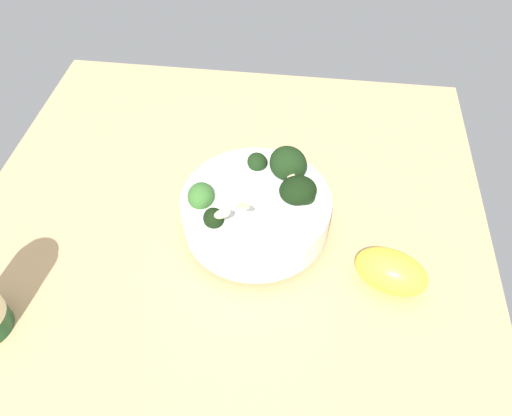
# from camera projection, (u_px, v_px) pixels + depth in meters

# --- Properties ---
(ground_plane) EXTENTS (0.64, 0.64, 0.04)m
(ground_plane) POSITION_uv_depth(u_px,v_px,m) (228.00, 230.00, 0.62)
(ground_plane) COLOR tan
(bowl_of_broccoli) EXTENTS (0.17, 0.17, 0.10)m
(bowl_of_broccoli) POSITION_uv_depth(u_px,v_px,m) (258.00, 208.00, 0.57)
(bowl_of_broccoli) COLOR white
(bowl_of_broccoli) RESTS_ON ground_plane
(lemon_wedge) EXTENTS (0.09, 0.07, 0.05)m
(lemon_wedge) POSITION_uv_depth(u_px,v_px,m) (391.00, 271.00, 0.53)
(lemon_wedge) COLOR yellow
(lemon_wedge) RESTS_ON ground_plane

